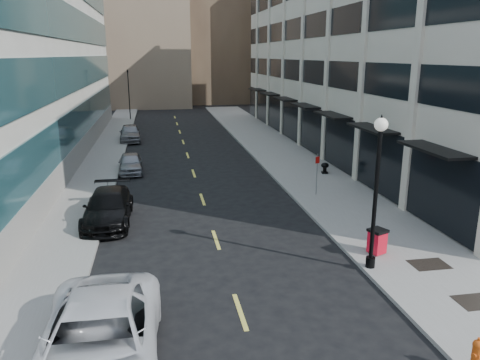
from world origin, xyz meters
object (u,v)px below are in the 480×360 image
object	(u,v)px
car_black_pickup	(108,207)
urn_planter	(325,167)
fire_hydrant	(477,355)
trash_bin	(377,240)
car_grey_sedan	(130,133)
car_silver_sedan	(131,163)
sign_post	(317,168)
traffic_signal	(128,73)
car_white_van	(99,343)
lamppost	(377,180)

from	to	relation	value
car_black_pickup	urn_planter	bearing A→B (deg)	28.05
fire_hydrant	trash_bin	bearing A→B (deg)	61.57
car_grey_sedan	car_silver_sedan	bearing A→B (deg)	-89.72
trash_bin	sign_post	size ratio (longest dim) A/B	0.43
urn_planter	car_grey_sedan	bearing A→B (deg)	131.27
fire_hydrant	trash_bin	world-z (taller)	trash_bin
trash_bin	car_black_pickup	bearing A→B (deg)	128.39
trash_bin	fire_hydrant	bearing A→B (deg)	-119.16
traffic_signal	trash_bin	world-z (taller)	traffic_signal
trash_bin	urn_planter	world-z (taller)	trash_bin
car_grey_sedan	sign_post	xyz separation A→B (m)	(11.20, -19.91, 0.88)
car_grey_sedan	sign_post	world-z (taller)	sign_post
traffic_signal	sign_post	distance (m)	36.91
car_white_van	fire_hydrant	size ratio (longest dim) A/B	7.23
car_white_van	traffic_signal	bearing A→B (deg)	92.43
lamppost	urn_planter	size ratio (longest dim) A/B	7.91
car_grey_sedan	lamppost	bearing A→B (deg)	-73.38
sign_post	car_grey_sedan	bearing A→B (deg)	95.46
sign_post	car_white_van	bearing A→B (deg)	-151.26
car_silver_sedan	lamppost	bearing A→B (deg)	-63.67
car_grey_sedan	urn_planter	size ratio (longest dim) A/B	6.48
traffic_signal	sign_post	world-z (taller)	traffic_signal
traffic_signal	fire_hydrant	xyz separation A→B (m)	(10.80, -50.00, -5.13)
car_silver_sedan	car_grey_sedan	size ratio (longest dim) A/B	0.84
car_grey_sedan	urn_planter	world-z (taller)	car_grey_sedan
traffic_signal	car_silver_sedan	world-z (taller)	traffic_signal
traffic_signal	car_black_pickup	bearing A→B (deg)	-88.91
car_black_pickup	urn_planter	size ratio (longest dim) A/B	7.33
lamppost	urn_planter	distance (m)	14.61
car_silver_sedan	trash_bin	distance (m)	18.93
car_grey_sedan	fire_hydrant	size ratio (longest dim) A/B	5.18
car_white_van	trash_bin	distance (m)	11.45
car_black_pickup	lamppost	distance (m)	12.63
car_white_van	trash_bin	bearing A→B (deg)	28.95
urn_planter	car_white_van	bearing A→B (deg)	-124.61
lamppost	car_silver_sedan	bearing A→B (deg)	119.24
car_silver_sedan	urn_planter	world-z (taller)	car_silver_sedan
trash_bin	sign_post	bearing A→B (deg)	64.91
traffic_signal	urn_planter	size ratio (longest dim) A/B	9.65
car_white_van	car_black_pickup	distance (m)	11.42
car_white_van	trash_bin	size ratio (longest dim) A/B	6.38
car_black_pickup	trash_bin	world-z (taller)	car_black_pickup
traffic_signal	fire_hydrant	distance (m)	51.41
car_silver_sedan	urn_planter	distance (m)	13.18
sign_post	lamppost	bearing A→B (deg)	-120.65
car_silver_sedan	sign_post	distance (m)	13.15
trash_bin	urn_planter	xyz separation A→B (m)	(2.52, 12.82, -0.11)
fire_hydrant	urn_planter	xyz separation A→B (m)	(3.30, 19.93, 0.00)
trash_bin	sign_post	distance (m)	8.25
car_white_van	car_silver_sedan	bearing A→B (deg)	91.24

